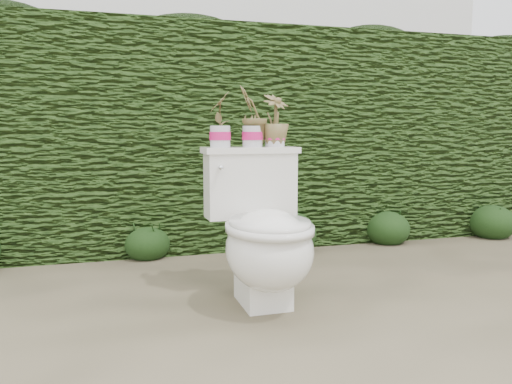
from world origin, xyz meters
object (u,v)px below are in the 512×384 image
object	(u,v)px
potted_plant_center	(252,118)
toilet	(264,235)
potted_plant_right	(275,122)
potted_plant_left	(220,121)

from	to	relation	value
potted_plant_center	toilet	bearing A→B (deg)	51.74
toilet	potted_plant_right	world-z (taller)	potted_plant_right
potted_plant_center	potted_plant_right	world-z (taller)	potted_plant_center
toilet	potted_plant_center	world-z (taller)	potted_plant_center
potted_plant_left	potted_plant_right	distance (m)	0.30
toilet	potted_plant_center	distance (m)	0.62
potted_plant_center	potted_plant_left	bearing A→B (deg)	-35.35
potted_plant_left	toilet	bearing A→B (deg)	51.30
toilet	potted_plant_center	xyz separation A→B (m)	(0.01, 0.24, 0.57)
toilet	potted_plant_right	bearing A→B (deg)	60.39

